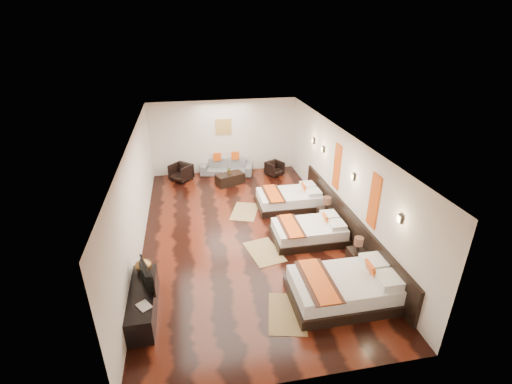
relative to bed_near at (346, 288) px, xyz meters
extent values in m
cube|color=black|center=(-1.70, 3.05, -0.30)|extent=(5.50, 9.50, 0.01)
cube|color=white|center=(-1.70, 3.05, 2.50)|extent=(5.50, 9.50, 0.01)
cube|color=silver|center=(-1.70, 7.80, 1.10)|extent=(5.50, 0.01, 2.80)
cube|color=silver|center=(-4.45, 3.05, 1.10)|extent=(0.01, 9.50, 2.80)
cube|color=silver|center=(1.05, 3.05, 1.10)|extent=(0.01, 9.50, 2.80)
cube|color=black|center=(1.01, 2.25, 0.15)|extent=(0.08, 6.60, 0.90)
cube|color=black|center=(-0.03, 0.00, -0.18)|extent=(2.31, 1.43, 0.24)
cube|color=white|center=(-0.03, 0.00, 0.11)|extent=(2.20, 1.32, 0.33)
cube|color=#E35310|center=(0.52, 0.00, 0.40)|extent=(0.17, 0.35, 0.36)
cube|color=#38190F|center=(-0.63, 0.00, 0.28)|extent=(0.61, 1.45, 0.02)
cube|color=#E35310|center=(-0.63, 0.00, 0.30)|extent=(0.42, 1.45, 0.02)
cube|color=black|center=(-0.03, 2.39, -0.20)|extent=(1.95, 1.20, 0.20)
cube|color=white|center=(-0.03, 2.39, 0.04)|extent=(1.85, 1.11, 0.28)
cube|color=#E35310|center=(0.43, 2.39, 0.29)|extent=(0.14, 0.30, 0.30)
cube|color=#38190F|center=(-0.54, 2.39, 0.19)|extent=(0.51, 1.22, 0.02)
cube|color=#E35310|center=(-0.54, 2.39, 0.20)|extent=(0.35, 1.22, 0.02)
cube|color=black|center=(-0.03, 4.38, -0.20)|extent=(2.03, 1.26, 0.21)
cube|color=white|center=(-0.03, 4.38, 0.06)|extent=(1.93, 1.16, 0.29)
cube|color=#E35310|center=(0.45, 4.38, 0.32)|extent=(0.15, 0.31, 0.31)
cube|color=#38190F|center=(-0.56, 4.38, 0.21)|extent=(0.53, 1.28, 0.02)
cube|color=#E35310|center=(-0.56, 4.38, 0.23)|extent=(0.37, 1.28, 0.02)
cube|color=black|center=(0.75, 1.06, -0.08)|extent=(0.41, 0.41, 0.45)
cylinder|color=black|center=(0.75, 1.06, 0.24)|extent=(0.07, 0.07, 0.18)
cylinder|color=#3F2619|center=(0.75, 1.06, 0.40)|extent=(0.22, 0.22, 0.20)
cube|color=black|center=(0.75, 3.17, -0.06)|extent=(0.43, 0.43, 0.48)
cylinder|color=black|center=(0.75, 3.17, 0.27)|extent=(0.08, 0.08, 0.19)
cylinder|color=#3F2619|center=(0.75, 3.17, 0.44)|extent=(0.23, 0.23, 0.21)
cube|color=olive|center=(-1.33, -0.18, -0.30)|extent=(1.00, 1.34, 0.01)
cube|color=olive|center=(-1.34, 2.04, -0.30)|extent=(0.98, 1.33, 0.01)
cube|color=olive|center=(-1.48, 4.31, -0.30)|extent=(1.11, 1.38, 0.01)
cube|color=black|center=(-4.20, 0.40, -0.03)|extent=(0.50, 1.80, 0.55)
imported|color=black|center=(-4.15, 0.54, 0.50)|extent=(0.40, 0.85, 0.50)
imported|color=black|center=(-4.20, -0.11, 0.26)|extent=(0.34, 0.36, 0.03)
imported|color=brown|center=(-4.20, 1.08, 0.43)|extent=(0.36, 0.36, 0.37)
imported|color=slate|center=(-1.67, 7.50, -0.01)|extent=(2.11, 1.24, 0.58)
imported|color=black|center=(-3.40, 7.18, 0.02)|extent=(0.98, 0.98, 0.64)
imported|color=black|center=(0.14, 7.04, -0.03)|extent=(0.79, 0.80, 0.54)
cube|color=black|center=(-1.67, 6.50, -0.10)|extent=(1.11, 0.83, 0.40)
imported|color=#275E1F|center=(-1.67, 6.55, 0.23)|extent=(0.28, 0.26, 0.26)
cube|color=#D86014|center=(1.03, 1.15, 1.40)|extent=(0.04, 0.40, 1.30)
cube|color=#D86014|center=(1.03, 3.35, 1.40)|extent=(0.04, 0.40, 1.30)
cube|color=black|center=(1.01, 0.05, 1.55)|extent=(0.06, 0.12, 0.18)
cube|color=#FFD18C|center=(0.98, 0.05, 1.55)|extent=(0.02, 0.10, 0.14)
cube|color=black|center=(1.01, 2.25, 1.55)|extent=(0.06, 0.12, 0.18)
cube|color=#FFD18C|center=(0.98, 2.25, 1.55)|extent=(0.02, 0.10, 0.14)
cube|color=black|center=(1.01, 4.45, 1.55)|extent=(0.06, 0.12, 0.18)
cube|color=#FFD18C|center=(0.98, 4.45, 1.55)|extent=(0.02, 0.10, 0.14)
cube|color=black|center=(1.01, 5.35, 1.55)|extent=(0.06, 0.12, 0.18)
cube|color=#FFD18C|center=(0.98, 5.35, 1.55)|extent=(0.02, 0.10, 0.14)
cube|color=#AD873F|center=(-1.70, 7.78, 1.50)|extent=(0.60, 0.04, 0.60)
camera|label=1|loc=(-3.02, -5.64, 5.16)|focal=25.57mm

